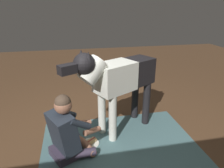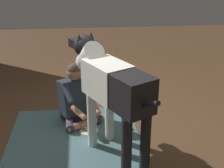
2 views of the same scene
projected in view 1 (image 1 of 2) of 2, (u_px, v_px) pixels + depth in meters
ground_plane at (99, 140)px, 2.93m from camera, size 13.01×13.01×0.00m
area_rug at (122, 149)px, 2.75m from camera, size 2.13×1.67×0.01m
person_sitting_on_floor at (67, 131)px, 2.53m from camera, size 0.71×0.63×0.86m
large_dog at (119, 79)px, 2.85m from camera, size 1.51×0.89×1.33m
hot_dog_on_plate at (90, 142)px, 2.84m from camera, size 0.25×0.25×0.06m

